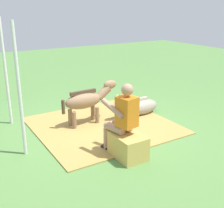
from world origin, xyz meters
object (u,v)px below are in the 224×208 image
Objects in this scene: pony_standing at (87,100)px; hay_bale at (128,146)px; tent_pole_left at (19,92)px; tent_pole_right at (6,73)px; pony_lying at (139,107)px; person_seated at (122,116)px.

hay_bale is at bearing 177.44° from pony_standing.
tent_pole_left reaches higher than pony_standing.
pony_lying is at bearing -111.31° from tent_pole_right.
person_seated is 2.82m from tent_pole_right.
pony_lying is at bearing -79.81° from tent_pole_left.
person_seated reaches higher than pony_lying.
pony_standing is at bearing -3.64° from person_seated.
person_seated is 0.97× the size of pony_lying.
tent_pole_right is at bearing 56.92° from pony_standing.
pony_standing is (1.68, -0.07, 0.34)m from hay_bale.
pony_standing is 1.80m from tent_pole_right.
hay_bale is 1.71m from pony_standing.
person_seated is at bearing 7.85° from hay_bale.
person_seated is (0.16, 0.02, 0.50)m from hay_bale.
pony_standing is at bearing -2.56° from hay_bale.
hay_bale is at bearing -152.61° from tent_pole_right.
tent_pole_left is 1.58m from tent_pole_right.
tent_pole_left is (-0.64, 1.55, 0.59)m from pony_standing.
pony_lying is (-0.13, -1.29, -0.36)m from pony_standing.
pony_standing is 1.78m from tent_pole_left.
pony_standing reaches higher than hay_bale.
pony_standing is at bearing -67.51° from tent_pole_left.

